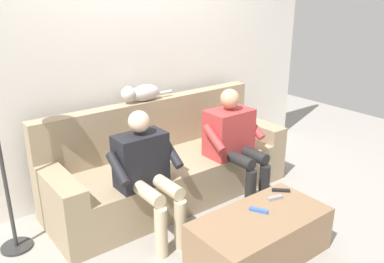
{
  "coord_description": "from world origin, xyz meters",
  "views": [
    {
      "loc": [
        1.96,
        2.78,
        1.96
      ],
      "look_at": [
        0.0,
        0.24,
        0.78
      ],
      "focal_mm": 37.31,
      "sensor_mm": 36.0,
      "label": 1
    }
  ],
  "objects_px": {
    "couch": "(169,167)",
    "person_right_seated": "(146,169)",
    "remote_gray": "(275,198)",
    "remote_black": "(281,190)",
    "person_left_seated": "(233,138)",
    "coffee_table": "(260,237)",
    "remote_blue": "(259,210)",
    "cat_on_backrest": "(141,93)"
  },
  "relations": [
    {
      "from": "couch",
      "to": "person_right_seated",
      "type": "bearing_deg",
      "value": 40.39
    },
    {
      "from": "remote_gray",
      "to": "remote_black",
      "type": "height_order",
      "value": "remote_gray"
    },
    {
      "from": "couch",
      "to": "person_left_seated",
      "type": "relative_size",
      "value": 2.23
    },
    {
      "from": "coffee_table",
      "to": "person_left_seated",
      "type": "distance_m",
      "value": 1.06
    },
    {
      "from": "remote_blue",
      "to": "remote_black",
      "type": "bearing_deg",
      "value": 76.32
    },
    {
      "from": "couch",
      "to": "remote_blue",
      "type": "bearing_deg",
      "value": 91.64
    },
    {
      "from": "couch",
      "to": "person_right_seated",
      "type": "relative_size",
      "value": 2.27
    },
    {
      "from": "coffee_table",
      "to": "person_left_seated",
      "type": "xyz_separation_m",
      "value": [
        -0.49,
        -0.84,
        0.42
      ]
    },
    {
      "from": "remote_black",
      "to": "cat_on_backrest",
      "type": "bearing_deg",
      "value": -24.44
    },
    {
      "from": "person_right_seated",
      "to": "couch",
      "type": "bearing_deg",
      "value": -139.61
    },
    {
      "from": "coffee_table",
      "to": "remote_black",
      "type": "xyz_separation_m",
      "value": [
        -0.41,
        -0.16,
        0.19
      ]
    },
    {
      "from": "cat_on_backrest",
      "to": "remote_blue",
      "type": "xyz_separation_m",
      "value": [
        -0.15,
        1.42,
        -0.64
      ]
    },
    {
      "from": "person_left_seated",
      "to": "remote_blue",
      "type": "relative_size",
      "value": 7.48
    },
    {
      "from": "coffee_table",
      "to": "couch",
      "type": "bearing_deg",
      "value": -90.0
    },
    {
      "from": "couch",
      "to": "coffee_table",
      "type": "relative_size",
      "value": 2.25
    },
    {
      "from": "cat_on_backrest",
      "to": "coffee_table",
      "type": "bearing_deg",
      "value": 94.37
    },
    {
      "from": "person_left_seated",
      "to": "remote_gray",
      "type": "height_order",
      "value": "person_left_seated"
    },
    {
      "from": "coffee_table",
      "to": "cat_on_backrest",
      "type": "height_order",
      "value": "cat_on_backrest"
    },
    {
      "from": "couch",
      "to": "coffee_table",
      "type": "height_order",
      "value": "couch"
    },
    {
      "from": "person_left_seated",
      "to": "remote_blue",
      "type": "xyz_separation_m",
      "value": [
        0.46,
        0.78,
        -0.23
      ]
    },
    {
      "from": "person_left_seated",
      "to": "remote_blue",
      "type": "distance_m",
      "value": 0.93
    },
    {
      "from": "coffee_table",
      "to": "remote_blue",
      "type": "xyz_separation_m",
      "value": [
        -0.03,
        -0.06,
        0.19
      ]
    },
    {
      "from": "person_left_seated",
      "to": "person_right_seated",
      "type": "relative_size",
      "value": 1.01
    },
    {
      "from": "coffee_table",
      "to": "remote_blue",
      "type": "relative_size",
      "value": 7.43
    },
    {
      "from": "person_left_seated",
      "to": "person_right_seated",
      "type": "bearing_deg",
      "value": 2.73
    },
    {
      "from": "remote_gray",
      "to": "remote_blue",
      "type": "distance_m",
      "value": 0.25
    },
    {
      "from": "remote_black",
      "to": "remote_blue",
      "type": "xyz_separation_m",
      "value": [
        0.38,
        0.11,
        0.0
      ]
    },
    {
      "from": "coffee_table",
      "to": "person_right_seated",
      "type": "distance_m",
      "value": 1.02
    },
    {
      "from": "cat_on_backrest",
      "to": "remote_black",
      "type": "relative_size",
      "value": 3.68
    },
    {
      "from": "coffee_table",
      "to": "remote_blue",
      "type": "distance_m",
      "value": 0.2
    },
    {
      "from": "remote_black",
      "to": "couch",
      "type": "bearing_deg",
      "value": -24.73
    },
    {
      "from": "person_left_seated",
      "to": "remote_gray",
      "type": "xyz_separation_m",
      "value": [
        0.22,
        0.73,
        -0.23
      ]
    },
    {
      "from": "cat_on_backrest",
      "to": "remote_black",
      "type": "xyz_separation_m",
      "value": [
        -0.52,
        1.31,
        -0.64
      ]
    },
    {
      "from": "remote_gray",
      "to": "person_right_seated",
      "type": "bearing_deg",
      "value": 152.72
    },
    {
      "from": "couch",
      "to": "remote_blue",
      "type": "relative_size",
      "value": 16.7
    },
    {
      "from": "coffee_table",
      "to": "person_left_seated",
      "type": "height_order",
      "value": "person_left_seated"
    },
    {
      "from": "cat_on_backrest",
      "to": "remote_black",
      "type": "distance_m",
      "value": 1.55
    },
    {
      "from": "person_right_seated",
      "to": "remote_gray",
      "type": "xyz_separation_m",
      "value": [
        -0.77,
        0.68,
        -0.22
      ]
    },
    {
      "from": "remote_gray",
      "to": "remote_black",
      "type": "relative_size",
      "value": 0.86
    },
    {
      "from": "person_right_seated",
      "to": "remote_gray",
      "type": "distance_m",
      "value": 1.05
    },
    {
      "from": "couch",
      "to": "person_right_seated",
      "type": "distance_m",
      "value": 0.71
    },
    {
      "from": "remote_gray",
      "to": "cat_on_backrest",
      "type": "bearing_deg",
      "value": 120.12
    }
  ]
}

